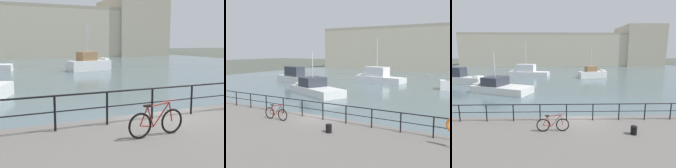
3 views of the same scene
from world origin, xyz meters
The scene contains 10 objects.
ground_plane centered at (0.00, 0.00, 0.00)m, with size 240.00×240.00×0.00m, color #4C5147.
water_basin centered at (0.00, 30.20, 0.01)m, with size 80.00×60.00×0.01m, color slate.
harbor_building centered at (6.22, 58.36, 5.70)m, with size 70.48×16.75×14.24m.
moored_cabin_cruiser centered at (-17.98, 18.31, 0.95)m, with size 9.35×4.51×2.60m.
moored_harbor_tender centered at (-8.87, 11.28, 0.71)m, with size 8.24×5.65×5.03m.
moored_red_daysailer centered at (5.20, 24.01, 0.89)m, with size 5.78×3.25×5.69m.
moored_small_launch centered at (-8.09, 27.51, 0.93)m, with size 8.84×3.96×7.11m.
quay_railing centered at (-0.84, -0.75, 1.65)m, with size 23.09×0.07×1.08m.
parked_bicycle centered at (-1.64, -2.28, 1.30)m, with size 1.77×0.12×0.98m.
mooring_bollard centered at (2.59, -2.74, 1.14)m, with size 0.32×0.32×0.44m, color black.
Camera 3 is at (-1.27, -11.48, 5.20)m, focal length 29.01 mm.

